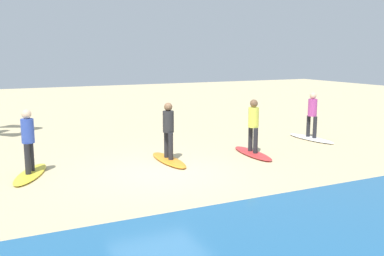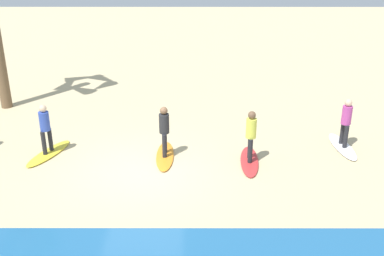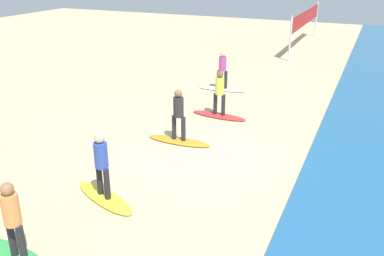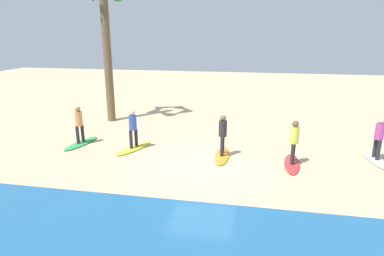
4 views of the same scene
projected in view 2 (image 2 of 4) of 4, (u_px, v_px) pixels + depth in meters
ground_plane at (142, 171)px, 14.37m from camera, size 60.00×60.00×0.00m
surfboard_white at (342, 146)px, 15.83m from camera, size 0.73×2.14×0.09m
surfer_white at (346, 119)px, 15.43m from camera, size 0.32×0.46×1.64m
surfboard_red at (249, 161)px, 14.86m from camera, size 0.72×2.14×0.09m
surfer_red at (251, 132)px, 14.46m from camera, size 0.32×0.46×1.64m
surfboard_orange at (165, 156)px, 15.19m from camera, size 0.58×2.11×0.09m
surfer_orange at (164, 128)px, 14.79m from camera, size 0.32×0.46×1.64m
surfboard_yellow at (49, 153)px, 15.37m from camera, size 1.31×2.16×0.09m
surfer_yellow at (45, 125)px, 14.97m from camera, size 0.32×0.44×1.64m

